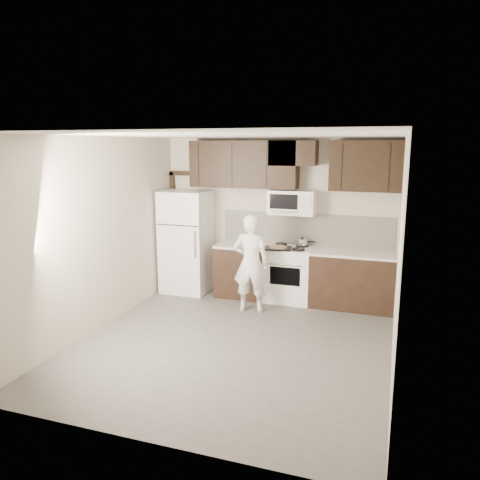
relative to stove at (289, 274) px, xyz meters
The scene contains 14 objects.
floor 2.02m from the stove, 98.80° to the right, with size 4.50×4.50×0.00m, color #4F4C4A.
back_wall 0.99m from the stove, 133.94° to the left, with size 4.00×4.00×0.00m, color #BDB3A0.
ceiling 2.98m from the stove, 98.80° to the right, with size 4.50×4.50×0.00m, color white.
counter_run 0.30m from the stove, ahead, with size 2.95×0.64×0.91m.
stove is the anchor object (origin of this frame).
backsplash 0.80m from the stove, 56.25° to the left, with size 2.90×0.02×0.54m, color beige.
upper_cabinets 1.83m from the stove, 124.04° to the left, with size 3.48×0.35×0.78m.
microwave 1.20m from the stove, 90.10° to the left, with size 0.76×0.42×0.40m.
refrigerator 1.90m from the stove, behind, with size 0.80×0.76×1.80m.
door_trim 2.37m from the stove, behind, with size 0.50×0.08×2.12m.
saucepan 0.57m from the stove, 39.79° to the left, with size 0.31×0.18×0.17m.
baking_tray 0.51m from the stove, 132.77° to the right, with size 0.43×0.32×0.02m, color black.
pizza 0.53m from the stove, 132.77° to the right, with size 0.29×0.29×0.02m, color beige.
person 0.88m from the stove, 123.36° to the right, with size 0.57×0.37×1.55m, color white.
Camera 1 is at (1.94, -5.49, 2.59)m, focal length 35.00 mm.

